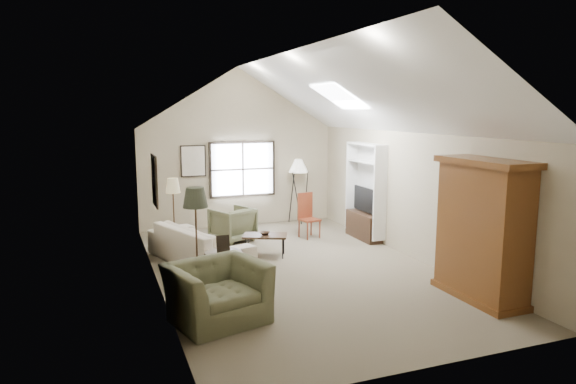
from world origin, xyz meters
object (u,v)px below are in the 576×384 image
object	(u,v)px
armchair_far	(233,224)
coffee_table	(265,245)
side_chair	(309,216)
side_table	(224,270)
sofa	(199,244)
armoire	(483,230)
armchair_near	(217,292)

from	to	relation	value
armchair_far	coffee_table	xyz separation A→B (m)	(0.31, -1.43, -0.16)
armchair_far	side_chair	bearing A→B (deg)	145.17
side_table	side_chair	world-z (taller)	side_chair
sofa	coffee_table	xyz separation A→B (m)	(1.33, -0.05, -0.14)
armchair_far	side_table	xyz separation A→B (m)	(-0.93, -2.98, -0.07)
armoire	coffee_table	xyz separation A→B (m)	(-2.45, 3.42, -0.88)
armchair_near	side_chair	bearing A→B (deg)	36.36
armoire	side_table	xyz separation A→B (m)	(-3.68, 1.86, -0.79)
armoire	sofa	distance (m)	5.18
sofa	armchair_near	distance (m)	2.90
armchair_far	side_chair	xyz separation A→B (m)	(1.74, -0.34, 0.14)
side_chair	coffee_table	bearing A→B (deg)	-154.93
sofa	armchair_far	world-z (taller)	armchair_far
armoire	armchair_near	xyz separation A→B (m)	(-4.07, 0.58, -0.69)
sofa	armchair_far	xyz separation A→B (m)	(1.03, 1.38, 0.02)
sofa	armchair_far	size ratio (longest dim) A/B	2.94
armchair_near	side_chair	size ratio (longest dim) A/B	1.22
armchair_far	side_table	bearing A→B (deg)	48.85
armoire	coffee_table	size ratio (longest dim) A/B	2.51
side_table	coffee_table	bearing A→B (deg)	51.59
sofa	side_table	world-z (taller)	sofa
sofa	side_table	distance (m)	1.60
sofa	side_chair	world-z (taller)	side_chair
sofa	side_table	bearing A→B (deg)	163.18
armoire	coffee_table	distance (m)	4.29
armchair_near	armchair_far	xyz separation A→B (m)	(1.32, 4.27, -0.03)
coffee_table	side_table	distance (m)	1.98
sofa	coffee_table	bearing A→B (deg)	-112.43
armoire	sofa	xyz separation A→B (m)	(-3.78, 3.46, -0.74)
armoire	side_table	bearing A→B (deg)	153.14
armchair_near	armchair_far	world-z (taller)	armchair_near
armchair_near	armchair_far	distance (m)	4.47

